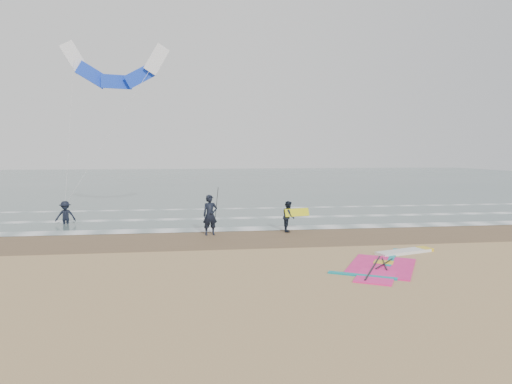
{
  "coord_description": "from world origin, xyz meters",
  "views": [
    {
      "loc": [
        -2.73,
        -14.65,
        3.99
      ],
      "look_at": [
        -0.11,
        5.0,
        2.2
      ],
      "focal_mm": 32.0,
      "sensor_mm": 36.0,
      "label": 1
    }
  ],
  "objects": [
    {
      "name": "surf_kite",
      "position": [
        -7.23,
        13.15,
        8.66
      ],
      "size": [
        6.16,
        2.44,
        9.23
      ],
      "color": "white",
      "rests_on": "ground"
    },
    {
      "name": "person_walking",
      "position": [
        1.82,
        7.25,
        0.76
      ],
      "size": [
        0.71,
        0.84,
        1.53
      ],
      "primitive_type": "imported",
      "rotation": [
        0.0,
        0.0,
        1.38
      ],
      "color": "black",
      "rests_on": "ground"
    },
    {
      "name": "held_pole",
      "position": [
        -1.76,
        6.84,
        1.41
      ],
      "size": [
        0.17,
        0.86,
        1.82
      ],
      "color": "black",
      "rests_on": "ground"
    },
    {
      "name": "wet_sand_band",
      "position": [
        0.0,
        6.0,
        0.0
      ],
      "size": [
        120.0,
        5.0,
        0.01
      ],
      "primitive_type": "cube",
      "color": "brown",
      "rests_on": "ground"
    },
    {
      "name": "foam_waterline",
      "position": [
        0.0,
        10.44,
        0.03
      ],
      "size": [
        120.0,
        9.15,
        0.02
      ],
      "color": "white",
      "rests_on": "ground"
    },
    {
      "name": "person_standing",
      "position": [
        -2.06,
        6.84,
        0.96
      ],
      "size": [
        0.78,
        0.6,
        1.93
      ],
      "primitive_type": "imported",
      "rotation": [
        0.0,
        0.0,
        0.21
      ],
      "color": "black",
      "rests_on": "ground"
    },
    {
      "name": "person_wading",
      "position": [
        -9.76,
        11.04,
        0.82
      ],
      "size": [
        1.09,
        0.68,
        1.63
      ],
      "primitive_type": "imported",
      "rotation": [
        0.0,
        0.0,
        0.07
      ],
      "color": "black",
      "rests_on": "ground"
    },
    {
      "name": "sea_water",
      "position": [
        0.0,
        48.0,
        0.01
      ],
      "size": [
        120.0,
        80.0,
        0.02
      ],
      "primitive_type": "cube",
      "color": "#47605E",
      "rests_on": "ground"
    },
    {
      "name": "carried_kiteboard",
      "position": [
        2.22,
        7.15,
        0.97
      ],
      "size": [
        1.3,
        0.51,
        0.39
      ],
      "color": "yellow",
      "rests_on": "ground"
    },
    {
      "name": "ground",
      "position": [
        0.0,
        0.0,
        0.0
      ],
      "size": [
        120.0,
        120.0,
        0.0
      ],
      "primitive_type": "plane",
      "color": "tan",
      "rests_on": "ground"
    },
    {
      "name": "windsurf_rig",
      "position": [
        4.1,
        0.54,
        0.03
      ],
      "size": [
        5.13,
        4.86,
        0.12
      ],
      "color": "white",
      "rests_on": "ground"
    }
  ]
}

